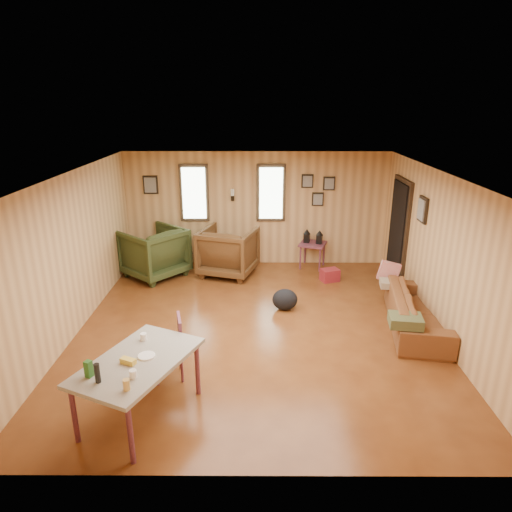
{
  "coord_description": "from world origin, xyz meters",
  "views": [
    {
      "loc": [
        0.03,
        -6.43,
        3.41
      ],
      "look_at": [
        0.0,
        0.4,
        1.05
      ],
      "focal_mm": 32.0,
      "sensor_mm": 36.0,
      "label": 1
    }
  ],
  "objects_px": {
    "sofa": "(418,305)",
    "dining_table": "(137,366)",
    "recliner_green": "(154,250)",
    "side_table": "(313,242)",
    "end_table": "(174,255)",
    "recliner_brown": "(228,249)"
  },
  "relations": [
    {
      "from": "recliner_brown",
      "to": "dining_table",
      "type": "distance_m",
      "value": 4.51
    },
    {
      "from": "recliner_brown",
      "to": "sofa",
      "type": "bearing_deg",
      "value": 160.15
    },
    {
      "from": "recliner_green",
      "to": "side_table",
      "type": "relative_size",
      "value": 1.32
    },
    {
      "from": "recliner_brown",
      "to": "end_table",
      "type": "xyz_separation_m",
      "value": [
        -1.14,
        0.13,
        -0.17
      ]
    },
    {
      "from": "sofa",
      "to": "dining_table",
      "type": "bearing_deg",
      "value": 128.9
    },
    {
      "from": "dining_table",
      "to": "side_table",
      "type": "bearing_deg",
      "value": 87.28
    },
    {
      "from": "sofa",
      "to": "end_table",
      "type": "relative_size",
      "value": 3.1
    },
    {
      "from": "dining_table",
      "to": "end_table",
      "type": "bearing_deg",
      "value": 119.47
    },
    {
      "from": "recliner_green",
      "to": "dining_table",
      "type": "xyz_separation_m",
      "value": [
        0.77,
        -4.34,
        0.12
      ]
    },
    {
      "from": "end_table",
      "to": "recliner_green",
      "type": "bearing_deg",
      "value": -144.29
    },
    {
      "from": "end_table",
      "to": "dining_table",
      "type": "distance_m",
      "value": 4.61
    },
    {
      "from": "sofa",
      "to": "recliner_brown",
      "type": "height_order",
      "value": "recliner_brown"
    },
    {
      "from": "end_table",
      "to": "side_table",
      "type": "bearing_deg",
      "value": 5.41
    },
    {
      "from": "recliner_brown",
      "to": "recliner_green",
      "type": "distance_m",
      "value": 1.48
    },
    {
      "from": "side_table",
      "to": "dining_table",
      "type": "distance_m",
      "value": 5.45
    },
    {
      "from": "sofa",
      "to": "recliner_green",
      "type": "xyz_separation_m",
      "value": [
        -4.56,
        2.2,
        0.16
      ]
    },
    {
      "from": "recliner_brown",
      "to": "end_table",
      "type": "height_order",
      "value": "recliner_brown"
    },
    {
      "from": "sofa",
      "to": "end_table",
      "type": "height_order",
      "value": "sofa"
    },
    {
      "from": "recliner_green",
      "to": "sofa",
      "type": "bearing_deg",
      "value": 105.02
    },
    {
      "from": "sofa",
      "to": "side_table",
      "type": "relative_size",
      "value": 2.41
    },
    {
      "from": "recliner_green",
      "to": "dining_table",
      "type": "height_order",
      "value": "recliner_green"
    },
    {
      "from": "recliner_green",
      "to": "dining_table",
      "type": "distance_m",
      "value": 4.4
    }
  ]
}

